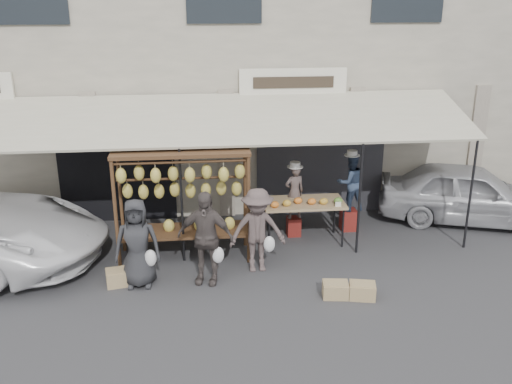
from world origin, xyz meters
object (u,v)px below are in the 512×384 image
at_px(banana_rack, 182,183).
at_px(customer_mid, 205,238).
at_px(vendor_right, 350,182).
at_px(crate_near_b, 362,291).
at_px(sedan, 469,193).
at_px(customer_left, 137,243).
at_px(crate_far, 120,277).
at_px(customer_right, 257,230).
at_px(produce_table, 304,204).
at_px(vendor_left, 294,192).
at_px(crate_near_a, 335,290).

relative_size(banana_rack, customer_mid, 1.48).
xyz_separation_m(banana_rack, vendor_right, (3.61, 1.04, -0.45)).
xyz_separation_m(crate_near_b, sedan, (3.38, 3.18, 0.55)).
distance_m(vendor_right, customer_left, 4.90).
bearing_deg(crate_far, customer_right, 6.75).
bearing_deg(produce_table, customer_left, -154.94).
distance_m(customer_left, customer_mid, 1.21).
bearing_deg(banana_rack, vendor_right, 16.04).
distance_m(banana_rack, crate_near_b, 3.92).
bearing_deg(crate_far, customer_mid, -2.23).
distance_m(vendor_left, customer_mid, 2.74).
bearing_deg(crate_near_b, customer_right, 144.00).
xyz_separation_m(customer_mid, sedan, (6.06, 2.30, -0.20)).
distance_m(produce_table, customer_right, 1.61).
bearing_deg(crate_near_b, customer_left, 167.32).
relative_size(vendor_left, vendor_right, 0.92).
bearing_deg(banana_rack, vendor_left, 20.08).
xyz_separation_m(customer_mid, crate_far, (-1.58, 0.06, -0.74)).
bearing_deg(vendor_left, vendor_right, 173.51).
relative_size(customer_mid, crate_near_b, 3.95).
xyz_separation_m(vendor_right, customer_left, (-4.42, -2.10, -0.29)).
relative_size(vendor_left, crate_far, 2.54).
relative_size(customer_right, sedan, 0.41).
bearing_deg(crate_near_a, crate_near_b, -10.67).
bearing_deg(sedan, customer_right, 129.06).
height_order(banana_rack, customer_mid, banana_rack).
bearing_deg(sedan, crate_near_a, 147.08).
relative_size(customer_right, crate_near_b, 3.69).
distance_m(vendor_left, sedan, 4.15).
relative_size(vendor_left, customer_right, 0.72).
bearing_deg(crate_near_a, customer_left, 167.06).
bearing_deg(produce_table, banana_rack, -169.15).
bearing_deg(customer_right, customer_mid, -161.96).
distance_m(produce_table, vendor_left, 0.43).
height_order(produce_table, crate_near_a, produce_table).
relative_size(produce_table, customer_mid, 0.97).
distance_m(crate_near_a, sedan, 4.95).
bearing_deg(banana_rack, sedan, 10.83).
xyz_separation_m(vendor_left, sedan, (4.12, 0.38, -0.32)).
distance_m(produce_table, customer_left, 3.64).
bearing_deg(customer_mid, sedan, 36.65).
bearing_deg(produce_table, vendor_left, 110.01).
bearing_deg(crate_near_b, vendor_right, 80.01).
height_order(crate_near_a, sedan, sedan).
bearing_deg(crate_near_b, produce_table, 104.00).
bearing_deg(produce_table, crate_near_a, -86.42).
xyz_separation_m(vendor_right, customer_mid, (-3.21, -2.10, -0.23)).
height_order(vendor_left, sedan, vendor_left).
xyz_separation_m(produce_table, vendor_right, (1.13, 0.56, 0.24)).
bearing_deg(crate_far, vendor_right, 23.08).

